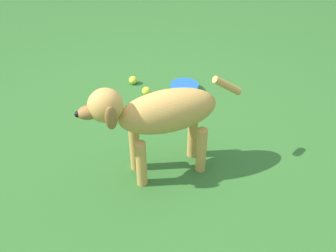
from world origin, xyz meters
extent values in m
plane|color=#2D6026|center=(0.00, 0.00, 0.00)|extent=(14.00, 14.00, 0.00)
ellipsoid|color=#C69347|center=(-0.12, -0.17, 0.43)|extent=(0.54, 0.55, 0.25)
cylinder|color=#C69347|center=(-0.30, -0.09, 0.15)|extent=(0.06, 0.06, 0.30)
cylinder|color=#C69347|center=(-0.20, 0.01, 0.15)|extent=(0.06, 0.06, 0.30)
cylinder|color=#C69347|center=(-0.04, -0.35, 0.15)|extent=(0.06, 0.06, 0.30)
cylinder|color=#C69347|center=(0.06, -0.25, 0.15)|extent=(0.06, 0.06, 0.30)
ellipsoid|color=#C69347|center=(-0.35, 0.07, 0.54)|extent=(0.25, 0.25, 0.18)
ellipsoid|color=olive|center=(-0.41, 0.13, 0.51)|extent=(0.15, 0.15, 0.07)
sphere|color=black|center=(-0.45, 0.17, 0.51)|extent=(0.03, 0.03, 0.03)
ellipsoid|color=olive|center=(-0.41, 0.01, 0.51)|extent=(0.07, 0.07, 0.14)
ellipsoid|color=olive|center=(-0.28, 0.13, 0.51)|extent=(0.07, 0.07, 0.14)
cylinder|color=#C69347|center=(0.12, -0.42, 0.52)|extent=(0.16, 0.16, 0.15)
sphere|color=#C3D932|center=(0.66, 0.51, 0.03)|extent=(0.07, 0.07, 0.07)
sphere|color=#CFD52F|center=(0.56, 0.33, 0.03)|extent=(0.07, 0.07, 0.07)
cylinder|color=blue|center=(0.73, 0.09, 0.03)|extent=(0.22, 0.22, 0.06)
camera|label=1|loc=(-1.72, -0.92, 1.66)|focal=42.52mm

